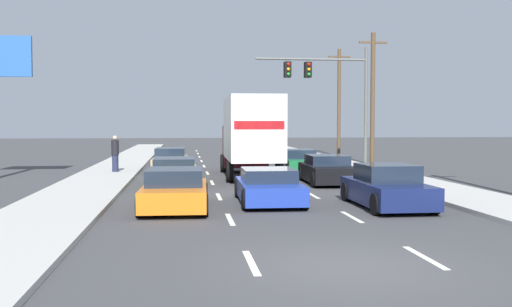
# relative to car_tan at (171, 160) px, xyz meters

# --- Properties ---
(ground_plane) EXTENTS (140.00, 140.00, 0.00)m
(ground_plane) POSITION_rel_car_tan_xyz_m (3.64, 3.05, -0.59)
(ground_plane) COLOR #3D3D3F
(sidewalk_right) EXTENTS (2.94, 80.00, 0.14)m
(sidewalk_right) POSITION_rel_car_tan_xyz_m (10.36, -1.95, -0.52)
(sidewalk_right) COLOR #B2AFA8
(sidewalk_right) RESTS_ON ground_plane
(sidewalk_left) EXTENTS (2.94, 80.00, 0.14)m
(sidewalk_left) POSITION_rel_car_tan_xyz_m (-3.08, -1.95, -0.52)
(sidewalk_left) COLOR #B2AFA8
(sidewalk_left) RESTS_ON ground_plane
(lane_markings) EXTENTS (3.54, 52.00, 0.01)m
(lane_markings) POSITION_rel_car_tan_xyz_m (3.64, -1.43, -0.59)
(lane_markings) COLOR silver
(lane_markings) RESTS_ON ground_plane
(car_tan) EXTENTS (2.00, 4.66, 1.28)m
(car_tan) POSITION_rel_car_tan_xyz_m (0.00, 0.00, 0.00)
(car_tan) COLOR tan
(car_tan) RESTS_ON ground_plane
(car_yellow) EXTENTS (2.00, 4.64, 1.17)m
(car_yellow) POSITION_rel_car_tan_xyz_m (0.31, -7.38, -0.04)
(car_yellow) COLOR yellow
(car_yellow) RESTS_ON ground_plane
(car_orange) EXTENTS (2.11, 4.24, 1.23)m
(car_orange) POSITION_rel_car_tan_xyz_m (0.43, -14.33, -0.02)
(car_orange) COLOR orange
(car_orange) RESTS_ON ground_plane
(box_truck) EXTENTS (2.63, 8.40, 3.82)m
(box_truck) POSITION_rel_car_tan_xyz_m (3.86, -4.33, 1.55)
(box_truck) COLOR white
(box_truck) RESTS_ON ground_plane
(car_blue) EXTENTS (2.07, 4.23, 1.13)m
(car_blue) POSITION_rel_car_tan_xyz_m (3.45, -13.31, -0.06)
(car_blue) COLOR #1E389E
(car_blue) RESTS_ON ground_plane
(car_green) EXTENTS (1.96, 4.59, 1.18)m
(car_green) POSITION_rel_car_tan_xyz_m (6.97, -0.53, -0.05)
(car_green) COLOR #196B38
(car_green) RESTS_ON ground_plane
(car_black) EXTENTS (2.04, 4.19, 1.24)m
(car_black) POSITION_rel_car_tan_xyz_m (6.86, -7.47, -0.01)
(car_black) COLOR black
(car_black) RESTS_ON ground_plane
(car_navy) EXTENTS (1.92, 4.21, 1.34)m
(car_navy) POSITION_rel_car_tan_xyz_m (6.95, -14.72, 0.01)
(car_navy) COLOR #141E4C
(car_navy) RESTS_ON ground_plane
(traffic_signal_mast) EXTENTS (7.03, 0.69, 7.32)m
(traffic_signal_mast) POSITION_rel_car_tan_xyz_m (9.22, 3.44, 4.67)
(traffic_signal_mast) COLOR #595B56
(traffic_signal_mast) RESTS_ON ground_plane
(utility_pole_mid) EXTENTS (1.80, 0.28, 8.25)m
(utility_pole_mid) POSITION_rel_car_tan_xyz_m (12.50, 3.61, 3.67)
(utility_pole_mid) COLOR brown
(utility_pole_mid) RESTS_ON ground_plane
(utility_pole_far) EXTENTS (1.80, 0.28, 8.44)m
(utility_pole_far) POSITION_rel_car_tan_xyz_m (12.93, 13.27, 3.77)
(utility_pole_far) COLOR brown
(utility_pole_far) RESTS_ON ground_plane
(pedestrian_near_corner) EXTENTS (0.38, 0.38, 1.84)m
(pedestrian_near_corner) POSITION_rel_car_tan_xyz_m (-2.76, -1.64, 0.47)
(pedestrian_near_corner) COLOR #1E233F
(pedestrian_near_corner) RESTS_ON sidewalk_left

